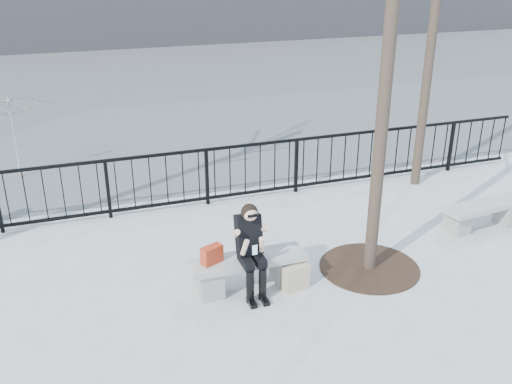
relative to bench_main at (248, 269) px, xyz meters
name	(u,v)px	position (x,y,z in m)	size (l,w,h in m)	color
ground	(248,287)	(0.00, 0.00, -0.30)	(120.00, 120.00, 0.00)	#999994
street_surface	(120,79)	(0.00, 15.00, -0.30)	(60.00, 23.00, 0.01)	#474747
railing	(196,178)	(0.00, 3.00, 0.25)	(14.00, 0.06, 1.10)	black
tree_grate	(369,267)	(1.90, -0.10, -0.29)	(1.50, 1.50, 0.02)	black
bench_main	(248,269)	(0.00, 0.00, 0.00)	(1.65, 0.46, 0.49)	gray
bench_second	(483,213)	(4.41, 0.46, -0.02)	(1.56, 0.43, 0.46)	gray
seated_woman	(251,251)	(0.00, -0.16, 0.37)	(0.50, 0.64, 1.34)	black
handbag	(212,255)	(-0.51, 0.02, 0.31)	(0.30, 0.14, 0.25)	#A62D14
shopping_bag	(296,278)	(0.62, -0.27, -0.12)	(0.39, 0.14, 0.37)	beige
vendor_umbrella	(15,138)	(-3.18, 5.61, 0.57)	(1.91, 1.95, 1.75)	yellow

